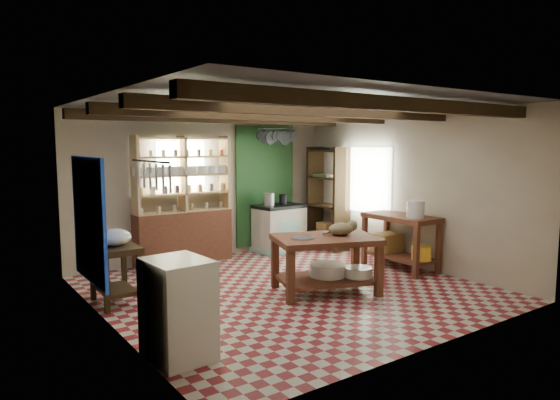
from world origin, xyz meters
TOP-DOWN VIEW (x-y plane):
  - floor at (0.00, 0.00)m, footprint 5.00×5.00m
  - ceiling at (0.00, 0.00)m, footprint 5.00×5.00m
  - wall_back at (0.00, 2.50)m, footprint 5.00×0.04m
  - wall_front at (0.00, -2.50)m, footprint 5.00×0.04m
  - wall_left at (-2.50, 0.00)m, footprint 0.04×5.00m
  - wall_right at (2.50, 0.00)m, footprint 0.04×5.00m
  - ceiling_beams at (0.00, 0.00)m, footprint 5.00×3.80m
  - blue_wall_patch at (-2.47, 0.90)m, footprint 0.04×1.40m
  - green_wall_patch at (1.25, 2.47)m, footprint 1.30×0.04m
  - window_back at (-0.50, 2.48)m, footprint 0.90×0.02m
  - window_right at (2.48, 1.00)m, footprint 0.02×1.30m
  - utensil_rail at (-2.44, -1.20)m, footprint 0.06×0.90m
  - pot_rack at (1.25, 2.05)m, footprint 0.86×0.12m
  - shelving_unit at (-0.55, 2.31)m, footprint 1.70×0.34m
  - tall_rack at (2.28, 1.80)m, footprint 0.40×0.86m
  - work_table at (0.34, -0.41)m, footprint 1.62×1.34m
  - stove at (1.36, 2.15)m, footprint 0.96×0.68m
  - prep_table at (-2.20, 0.76)m, footprint 0.53×0.76m
  - white_cabinet at (-2.22, -1.25)m, footprint 0.58×0.68m
  - right_counter at (2.18, -0.14)m, footprint 0.68×1.28m
  - cat at (0.59, -0.45)m, footprint 0.43×0.36m
  - steel_tray at (-0.01, -0.34)m, footprint 0.40×0.40m
  - basin_large at (0.40, -0.38)m, footprint 0.64×0.64m
  - basin_small at (0.73, -0.66)m, footprint 0.50×0.50m
  - kettle_left at (1.11, 2.13)m, footprint 0.22×0.22m
  - kettle_right at (1.46, 2.16)m, footprint 0.17×0.17m
  - enamel_bowl at (-2.20, 0.76)m, footprint 0.43×0.43m
  - white_bucket at (2.12, -0.49)m, footprint 0.28×0.28m
  - wicker_basket at (2.19, 0.16)m, footprint 0.46×0.37m
  - yellow_tub at (2.16, -0.59)m, footprint 0.32×0.32m

SIDE VIEW (x-z plane):
  - floor at x=0.00m, z-range -0.02..0.00m
  - basin_small at x=0.73m, z-range 0.21..0.34m
  - basin_large at x=0.40m, z-range 0.21..0.38m
  - yellow_tub at x=2.16m, z-range 0.24..0.47m
  - prep_table at x=-2.20m, z-range 0.00..0.76m
  - work_table at x=0.34m, z-range 0.00..0.79m
  - wicker_basket at x=2.19m, z-range 0.24..0.55m
  - stove at x=1.36m, z-range 0.00..0.90m
  - right_counter at x=2.18m, z-range 0.00..0.90m
  - white_cabinet at x=-2.22m, z-range 0.00..0.97m
  - steel_tray at x=-0.01m, z-range 0.79..0.80m
  - enamel_bowl at x=-2.20m, z-range 0.76..0.98m
  - cat at x=0.59m, z-range 0.79..0.96m
  - kettle_right at x=1.46m, z-range 0.90..1.09m
  - tall_rack at x=2.28m, z-range 0.00..2.00m
  - kettle_left at x=1.11m, z-range 0.90..1.14m
  - white_bucket at x=2.12m, z-range 0.90..1.17m
  - blue_wall_patch at x=-2.47m, z-range 0.30..1.90m
  - shelving_unit at x=-0.55m, z-range 0.00..2.20m
  - green_wall_patch at x=1.25m, z-range 0.10..2.40m
  - wall_back at x=0.00m, z-range 0.00..2.60m
  - wall_front at x=0.00m, z-range 0.00..2.60m
  - wall_left at x=-2.50m, z-range 0.00..2.60m
  - wall_right at x=2.50m, z-range 0.00..2.60m
  - window_right at x=2.48m, z-range 0.80..2.00m
  - window_back at x=-0.50m, z-range 1.30..2.10m
  - utensil_rail at x=-2.44m, z-range 1.64..1.92m
  - pot_rack at x=1.25m, z-range 2.00..2.36m
  - ceiling_beams at x=0.00m, z-range 2.40..2.56m
  - ceiling at x=0.00m, z-range 2.59..2.61m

